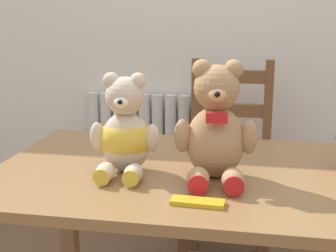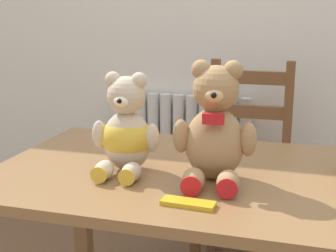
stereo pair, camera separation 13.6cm
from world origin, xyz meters
name	(u,v)px [view 1 (the left image)]	position (x,y,z in m)	size (l,w,h in m)	color
radiator	(158,171)	(-0.35, 1.39, 0.35)	(0.77, 0.10, 0.77)	silver
dining_table	(201,203)	(0.00, 0.39, 0.62)	(1.27, 0.78, 0.73)	olive
wooden_chair_behind	(228,175)	(0.05, 1.10, 0.46)	(0.38, 0.42, 0.98)	brown
teddy_bear_left	(125,133)	(-0.22, 0.34, 0.85)	(0.21, 0.22, 0.30)	beige
teddy_bear_right	(216,129)	(0.04, 0.33, 0.88)	(0.24, 0.25, 0.34)	tan
chocolate_bar	(198,202)	(0.02, 0.13, 0.73)	(0.14, 0.05, 0.01)	gold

